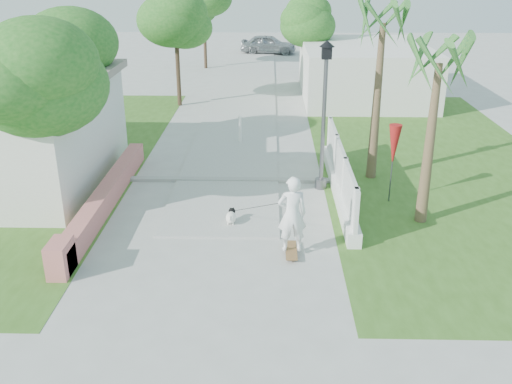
{
  "coord_description": "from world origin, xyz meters",
  "views": [
    {
      "loc": [
        1.3,
        -10.8,
        6.56
      ],
      "look_at": [
        0.99,
        2.45,
        1.1
      ],
      "focal_mm": 40.0,
      "sensor_mm": 36.0,
      "label": 1
    }
  ],
  "objects_px": {
    "bollard": "(240,129)",
    "parked_car": "(268,44)",
    "skateboarder": "(262,209)",
    "dog": "(231,216)",
    "patio_umbrella": "(394,146)",
    "street_lamp": "(324,111)"
  },
  "relations": [
    {
      "from": "patio_umbrella",
      "to": "skateboarder",
      "type": "relative_size",
      "value": 1.01
    },
    {
      "from": "street_lamp",
      "to": "bollard",
      "type": "relative_size",
      "value": 4.07
    },
    {
      "from": "bollard",
      "to": "patio_umbrella",
      "type": "relative_size",
      "value": 0.47
    },
    {
      "from": "bollard",
      "to": "parked_car",
      "type": "height_order",
      "value": "parked_car"
    },
    {
      "from": "bollard",
      "to": "patio_umbrella",
      "type": "xyz_separation_m",
      "value": [
        4.6,
        -5.5,
        1.1
      ]
    },
    {
      "from": "bollard",
      "to": "dog",
      "type": "bearing_deg",
      "value": -89.04
    },
    {
      "from": "street_lamp",
      "to": "bollard",
      "type": "bearing_deg",
      "value": 120.96
    },
    {
      "from": "skateboarder",
      "to": "parked_car",
      "type": "height_order",
      "value": "skateboarder"
    },
    {
      "from": "street_lamp",
      "to": "bollard",
      "type": "xyz_separation_m",
      "value": [
        -2.7,
        4.5,
        -1.84
      ]
    },
    {
      "from": "parked_car",
      "to": "patio_umbrella",
      "type": "bearing_deg",
      "value": -166.08
    },
    {
      "from": "dog",
      "to": "skateboarder",
      "type": "bearing_deg",
      "value": -43.42
    },
    {
      "from": "skateboarder",
      "to": "bollard",
      "type": "bearing_deg",
      "value": -89.26
    },
    {
      "from": "street_lamp",
      "to": "bollard",
      "type": "distance_m",
      "value": 5.56
    },
    {
      "from": "bollard",
      "to": "skateboarder",
      "type": "height_order",
      "value": "skateboarder"
    },
    {
      "from": "bollard",
      "to": "skateboarder",
      "type": "xyz_separation_m",
      "value": [
        0.94,
        -8.02,
        0.27
      ]
    },
    {
      "from": "skateboarder",
      "to": "parked_car",
      "type": "xyz_separation_m",
      "value": [
        0.06,
        30.02,
        -0.17
      ]
    },
    {
      "from": "dog",
      "to": "bollard",
      "type": "bearing_deg",
      "value": 94.48
    },
    {
      "from": "patio_umbrella",
      "to": "skateboarder",
      "type": "distance_m",
      "value": 4.52
    },
    {
      "from": "bollard",
      "to": "parked_car",
      "type": "distance_m",
      "value": 22.02
    },
    {
      "from": "patio_umbrella",
      "to": "parked_car",
      "type": "height_order",
      "value": "patio_umbrella"
    },
    {
      "from": "street_lamp",
      "to": "dog",
      "type": "relative_size",
      "value": 7.2
    },
    {
      "from": "street_lamp",
      "to": "parked_car",
      "type": "xyz_separation_m",
      "value": [
        -1.7,
        26.5,
        -1.74
      ]
    }
  ]
}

